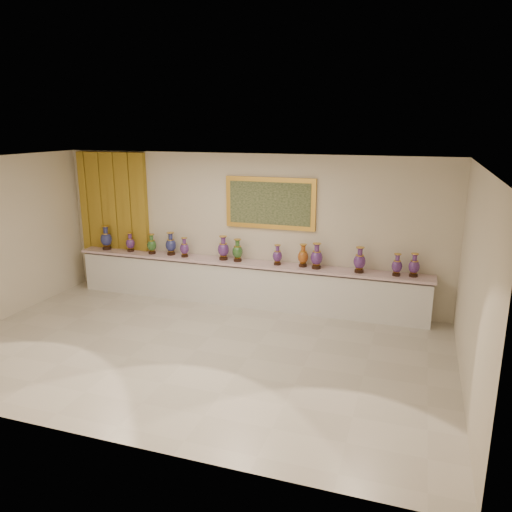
{
  "coord_description": "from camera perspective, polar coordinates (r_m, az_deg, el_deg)",
  "views": [
    {
      "loc": [
        3.26,
        -6.72,
        3.54
      ],
      "look_at": [
        0.46,
        1.7,
        1.19
      ],
      "focal_mm": 35.0,
      "sensor_mm": 36.0,
      "label": 1
    }
  ],
  "objects": [
    {
      "name": "vase_9",
      "position": [
        9.44,
        6.94,
        -0.14
      ],
      "size": [
        0.3,
        0.3,
        0.49
      ],
      "rotation": [
        0.0,
        0.0,
        -0.41
      ],
      "color": "black",
      "rests_on": "counter"
    },
    {
      "name": "vase_8",
      "position": [
        9.55,
        5.4,
        -0.06
      ],
      "size": [
        0.26,
        0.26,
        0.44
      ],
      "rotation": [
        0.0,
        0.0,
        0.36
      ],
      "color": "black",
      "rests_on": "counter"
    },
    {
      "name": "room",
      "position": [
        10.97,
        -13.4,
        4.19
      ],
      "size": [
        8.0,
        8.0,
        8.0
      ],
      "color": "beige",
      "rests_on": "ground"
    },
    {
      "name": "counter",
      "position": [
        10.05,
        -1.44,
        -3.16
      ],
      "size": [
        7.28,
        0.48,
        0.9
      ],
      "color": "white",
      "rests_on": "ground"
    },
    {
      "name": "vase_2",
      "position": [
        10.68,
        -11.83,
        1.25
      ],
      "size": [
        0.2,
        0.2,
        0.42
      ],
      "rotation": [
        0.0,
        0.0,
        -0.01
      ],
      "color": "black",
      "rests_on": "counter"
    },
    {
      "name": "vase_10",
      "position": [
        9.32,
        11.75,
        -0.57
      ],
      "size": [
        0.27,
        0.27,
        0.48
      ],
      "rotation": [
        0.0,
        0.0,
        0.22
      ],
      "color": "black",
      "rests_on": "counter"
    },
    {
      "name": "vase_11",
      "position": [
        9.28,
        15.8,
        -1.09
      ],
      "size": [
        0.24,
        0.24,
        0.41
      ],
      "rotation": [
        0.0,
        0.0,
        0.31
      ],
      "color": "black",
      "rests_on": "counter"
    },
    {
      "name": "vase_0",
      "position": [
        11.29,
        -16.75,
        1.89
      ],
      "size": [
        0.31,
        0.31,
        0.52
      ],
      "rotation": [
        0.0,
        0.0,
        0.33
      ],
      "color": "black",
      "rests_on": "counter"
    },
    {
      "name": "vase_6",
      "position": [
        9.88,
        -2.12,
        0.53
      ],
      "size": [
        0.23,
        0.23,
        0.45
      ],
      "rotation": [
        0.0,
        0.0,
        0.09
      ],
      "color": "black",
      "rests_on": "counter"
    },
    {
      "name": "vase_12",
      "position": [
        9.32,
        17.62,
        -1.12
      ],
      "size": [
        0.2,
        0.2,
        0.43
      ],
      "rotation": [
        0.0,
        0.0,
        -0.0
      ],
      "color": "black",
      "rests_on": "counter"
    },
    {
      "name": "vase_4",
      "position": [
        10.31,
        -8.18,
        0.88
      ],
      "size": [
        0.24,
        0.24,
        0.4
      ],
      "rotation": [
        0.0,
        0.0,
        -0.4
      ],
      "color": "black",
      "rests_on": "counter"
    },
    {
      "name": "vase_3",
      "position": [
        10.52,
        -9.71,
        1.27
      ],
      "size": [
        0.29,
        0.29,
        0.48
      ],
      "rotation": [
        0.0,
        0.0,
        -0.42
      ],
      "color": "black",
      "rests_on": "counter"
    },
    {
      "name": "vase_7",
      "position": [
        9.64,
        2.46,
        0.02
      ],
      "size": [
        0.2,
        0.2,
        0.4
      ],
      "rotation": [
        0.0,
        0.0,
        -0.12
      ],
      "color": "black",
      "rests_on": "counter"
    },
    {
      "name": "ground",
      "position": [
        8.26,
        -6.86,
        -10.66
      ],
      "size": [
        8.0,
        8.0,
        0.0
      ],
      "primitive_type": "plane",
      "color": "beige",
      "rests_on": "ground"
    },
    {
      "name": "vase_1",
      "position": [
        10.99,
        -14.17,
        1.44
      ],
      "size": [
        0.19,
        0.19,
        0.4
      ],
      "rotation": [
        0.0,
        0.0,
        -0.01
      ],
      "color": "black",
      "rests_on": "counter"
    },
    {
      "name": "vase_5",
      "position": [
        10.01,
        -3.76,
        0.79
      ],
      "size": [
        0.24,
        0.24,
        0.49
      ],
      "rotation": [
        0.0,
        0.0,
        -0.05
      ],
      "color": "black",
      "rests_on": "counter"
    }
  ]
}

